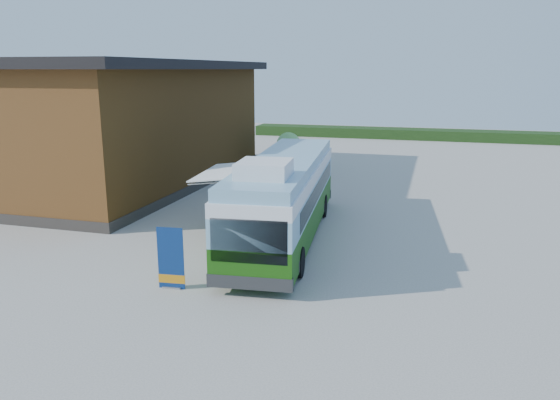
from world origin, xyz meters
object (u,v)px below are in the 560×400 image
(bus, at_px, (285,195))
(picnic_table, at_px, (244,206))
(person_b, at_px, (291,174))
(banner, at_px, (171,264))
(person_a, at_px, (255,215))
(slurry_tanker, at_px, (291,149))

(bus, height_order, picnic_table, bus)
(person_b, bearing_deg, banner, 6.22)
(picnic_table, xyz_separation_m, person_b, (0.39, 7.25, 0.23))
(banner, height_order, person_a, banner)
(banner, distance_m, person_b, 16.32)
(person_b, relative_size, slurry_tanker, 0.27)
(bus, bearing_deg, banner, -114.30)
(picnic_table, xyz_separation_m, person_a, (1.46, -2.72, 0.32))
(banner, height_order, picnic_table, banner)
(banner, bearing_deg, picnic_table, 88.88)
(bus, height_order, person_a, bus)
(banner, xyz_separation_m, picnic_table, (-0.72, 9.07, -0.29))
(picnic_table, bearing_deg, slurry_tanker, 75.05)
(bus, xyz_separation_m, person_a, (-1.36, 0.12, -1.02))
(person_a, bearing_deg, banner, -143.47)
(bus, height_order, banner, bus)
(bus, distance_m, person_a, 1.71)
(picnic_table, bearing_deg, bus, -66.21)
(person_b, bearing_deg, bus, 18.58)
(slurry_tanker, bearing_deg, banner, -104.57)
(person_a, bearing_deg, slurry_tanker, 52.96)
(person_a, distance_m, person_b, 10.03)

